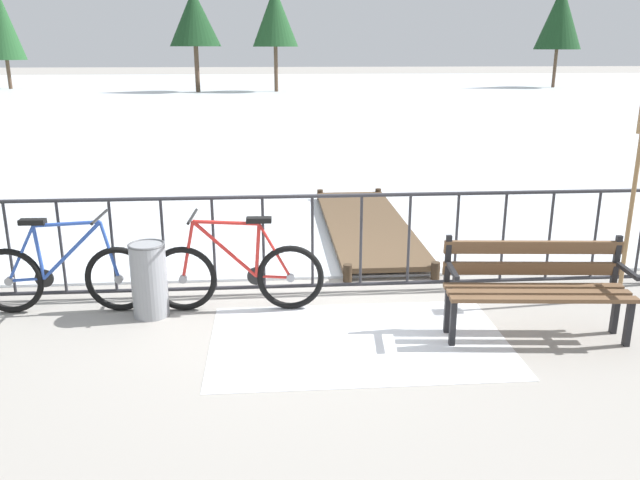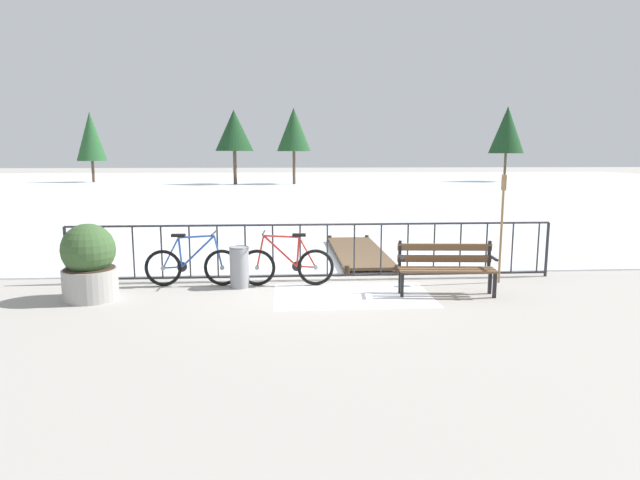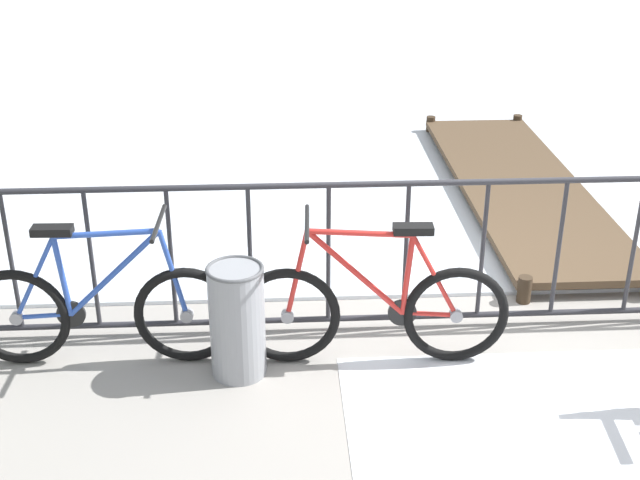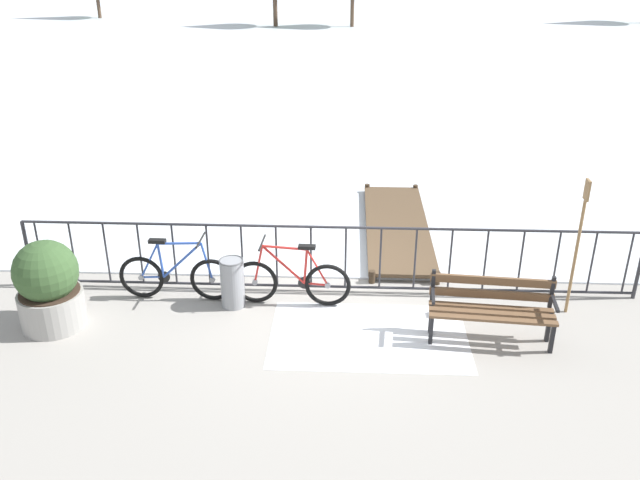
% 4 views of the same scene
% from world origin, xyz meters
% --- Properties ---
extents(ground_plane, '(160.00, 160.00, 0.00)m').
position_xyz_m(ground_plane, '(0.00, 0.00, 0.00)').
color(ground_plane, '#9E9991').
extents(snow_patch, '(2.62, 1.66, 0.01)m').
position_xyz_m(snow_patch, '(0.58, -1.20, 0.00)').
color(snow_patch, white).
rests_on(snow_patch, ground).
extents(railing_fence, '(9.06, 0.06, 1.07)m').
position_xyz_m(railing_fence, '(0.00, 0.00, 0.56)').
color(railing_fence, '#2D2D33').
rests_on(railing_fence, ground).
extents(bicycle_near_railing, '(1.71, 0.52, 0.97)m').
position_xyz_m(bicycle_near_railing, '(-0.51, -0.40, 0.37)').
color(bicycle_near_railing, black).
rests_on(bicycle_near_railing, ground).
extents(bicycle_second, '(1.71, 0.52, 0.97)m').
position_xyz_m(bicycle_second, '(-2.19, -0.32, 0.37)').
color(bicycle_second, black).
rests_on(bicycle_second, ground).
extents(trash_bin, '(0.35, 0.35, 0.73)m').
position_xyz_m(trash_bin, '(-1.35, -0.48, 0.37)').
color(trash_bin, gray).
rests_on(trash_bin, ground).
extents(wooden_dock, '(1.10, 3.99, 0.20)m').
position_xyz_m(wooden_dock, '(1.16, 2.24, 0.12)').
color(wooden_dock, brown).
rests_on(wooden_dock, ground).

